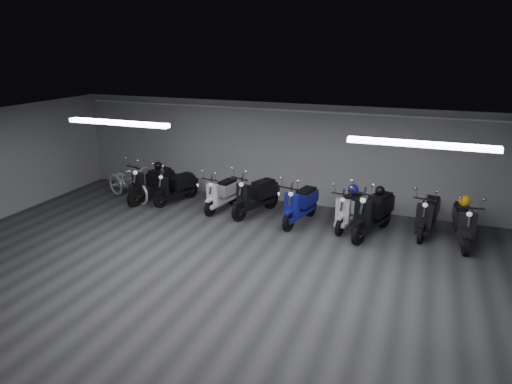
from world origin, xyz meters
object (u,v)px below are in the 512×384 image
at_px(scooter_2, 222,188).
at_px(scooter_8, 428,209).
at_px(scooter_1, 175,181).
at_px(scooter_3, 256,189).
at_px(scooter_7, 374,205).
at_px(scooter_0, 152,177).
at_px(bicycle, 127,179).
at_px(helmet_3, 465,201).
at_px(scooter_6, 349,203).
at_px(scooter_4, 301,198).
at_px(scooter_9, 464,217).
at_px(helmet_0, 353,190).
at_px(helmet_2, 158,166).
at_px(helmet_1, 380,191).

relative_size(scooter_2, scooter_8, 0.94).
distance_m(scooter_1, scooter_3, 2.46).
distance_m(scooter_2, scooter_7, 4.05).
bearing_deg(scooter_0, scooter_2, 17.10).
relative_size(scooter_1, scooter_3, 0.90).
height_order(scooter_8, bicycle, scooter_8).
height_order(scooter_0, scooter_1, scooter_0).
bearing_deg(scooter_1, helmet_3, 19.72).
bearing_deg(scooter_6, scooter_4, -162.52).
height_order(scooter_0, scooter_6, scooter_0).
bearing_deg(scooter_7, scooter_6, 173.04).
relative_size(scooter_1, bicycle, 0.87).
distance_m(scooter_7, scooter_9, 1.97).
bearing_deg(scooter_2, scooter_4, 4.89).
bearing_deg(scooter_9, helmet_3, 90.00).
relative_size(scooter_0, scooter_3, 1.01).
bearing_deg(scooter_4, scooter_0, -170.05).
bearing_deg(scooter_1, helmet_0, 20.67).
relative_size(scooter_1, scooter_9, 0.95).
height_order(scooter_9, helmet_2, scooter_9).
xyz_separation_m(scooter_1, bicycle, (-1.41, -0.27, 0.00)).
height_order(scooter_4, helmet_1, scooter_4).
distance_m(scooter_6, scooter_7, 0.68).
bearing_deg(helmet_1, scooter_8, 12.13).
relative_size(scooter_4, scooter_7, 0.89).
xyz_separation_m(scooter_6, helmet_2, (-5.54, 0.27, 0.36)).
xyz_separation_m(scooter_2, scooter_7, (4.04, -0.33, 0.13)).
distance_m(scooter_4, bicycle, 5.13).
distance_m(scooter_3, scooter_4, 1.28).
height_order(scooter_4, helmet_0, scooter_4).
distance_m(scooter_3, helmet_2, 3.12).
bearing_deg(scooter_8, scooter_3, -167.75).
distance_m(scooter_2, helmet_2, 2.15).
distance_m(helmet_1, helmet_3, 1.86).
height_order(scooter_7, scooter_9, scooter_7).
bearing_deg(scooter_0, scooter_3, 16.70).
height_order(scooter_1, scooter_8, scooter_8).
height_order(scooter_1, bicycle, same).
distance_m(scooter_1, helmet_1, 5.62).
height_order(scooter_2, scooter_8, scooter_8).
distance_m(scooter_9, bicycle, 8.87).
distance_m(scooter_0, helmet_2, 0.39).
bearing_deg(helmet_0, scooter_1, -178.60).
bearing_deg(scooter_0, scooter_7, 13.73).
bearing_deg(helmet_0, helmet_1, -21.53).
distance_m(scooter_0, scooter_3, 3.17).
xyz_separation_m(scooter_1, scooter_4, (3.72, -0.26, 0.04)).
bearing_deg(helmet_2, bicycle, -150.92).
distance_m(scooter_6, bicycle, 6.32).
xyz_separation_m(scooter_6, helmet_0, (0.04, 0.23, 0.28)).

